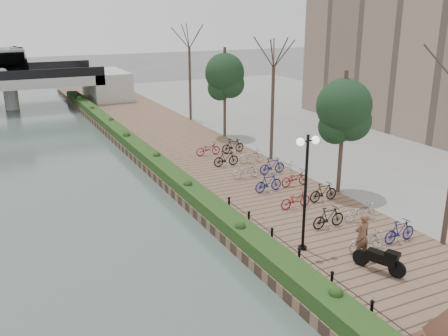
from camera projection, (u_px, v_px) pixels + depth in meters
ground at (314, 330)px, 16.12m from camera, size 220.00×220.00×0.00m
promenade at (207, 164)px, 32.73m from camera, size 8.00×75.00×0.50m
inland_pavement at (391, 138)px, 39.40m from camera, size 24.00×75.00×0.50m
hedge at (145, 153)px, 33.29m from camera, size 1.10×56.00×0.60m
chain_fence at (315, 269)px, 18.17m from camera, size 0.10×14.10×0.70m
lamppost at (307, 168)px, 19.49m from camera, size 1.02×0.32×4.83m
motorcycle at (379, 258)px, 18.58m from camera, size 1.20×1.84×1.10m
pedestrian at (362, 236)px, 19.53m from camera, size 0.69×0.45×1.87m
bicycle_parking at (282, 181)px, 27.28m from camera, size 2.40×17.32×1.00m
street_trees at (302, 121)px, 29.23m from camera, size 3.20×37.12×6.80m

